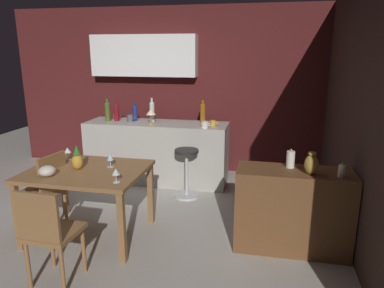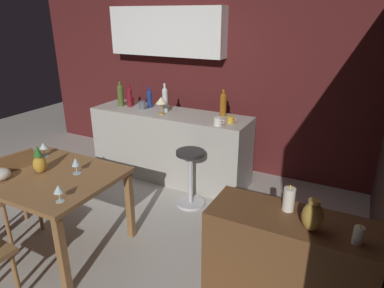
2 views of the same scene
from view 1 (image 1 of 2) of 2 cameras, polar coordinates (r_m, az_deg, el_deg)
name	(u,v)px [view 1 (image 1 of 2)]	position (r m, az deg, el deg)	size (l,w,h in m)	color
ground_plane	(118,220)	(4.38, -11.67, -11.77)	(9.00, 9.00, 0.00)	#B7B2A8
wall_kitchen_back	(161,83)	(5.93, -4.88, 9.62)	(5.20, 0.33, 2.60)	#4C1919
wall_side_right	(358,114)	(4.03, 24.86, 4.33)	(0.10, 4.40, 2.60)	#33231E
dining_table	(87,177)	(3.89, -16.36, -5.13)	(1.19, 0.94, 0.74)	olive
kitchen_counter	(157,152)	(5.40, -5.59, -1.28)	(2.10, 0.60, 0.90)	#B2ADA3
sideboard_cabinet	(292,210)	(3.71, 15.67, -10.09)	(1.10, 0.44, 0.82)	brown
chair_near_window	(46,189)	(4.12, -22.25, -6.71)	(0.46, 0.46, 0.90)	olive
chair_by_doorway	(49,232)	(3.24, -21.81, -12.85)	(0.42, 0.42, 0.88)	olive
bar_stool	(187,172)	(4.81, -0.86, -4.46)	(0.34, 0.34, 0.66)	#262323
wine_glass_left	(110,157)	(3.84, -12.89, -2.07)	(0.08, 0.08, 0.15)	silver
wine_glass_right	(67,151)	(4.24, -19.21, -1.01)	(0.08, 0.08, 0.14)	silver
wine_glass_center	(116,172)	(3.38, -12.02, -4.41)	(0.08, 0.08, 0.14)	silver
pineapple_centerpiece	(77,159)	(3.87, -17.80, -2.26)	(0.11, 0.11, 0.26)	gold
fruit_bowl	(47,171)	(3.77, -22.06, -4.01)	(0.16, 0.16, 0.10)	beige
wine_bottle_amber	(203,112)	(5.28, 1.73, 5.16)	(0.08, 0.08, 0.33)	#8C5114
wine_bottle_olive	(107,110)	(5.53, -13.30, 5.23)	(0.08, 0.08, 0.33)	#475623
wine_bottle_cobalt	(135,112)	(5.49, -9.06, 5.02)	(0.07, 0.07, 0.28)	navy
wine_bottle_ruby	(116,111)	(5.50, -11.95, 5.10)	(0.07, 0.07, 0.31)	maroon
wine_bottle_clear	(152,111)	(5.29, -6.38, 5.24)	(0.07, 0.07, 0.36)	silver
cup_red	(116,117)	(5.64, -12.02, 4.29)	(0.12, 0.08, 0.09)	red
cup_white	(205,125)	(4.91, 2.04, 3.11)	(0.13, 0.09, 0.09)	white
cup_mustard	(213,123)	(5.04, 3.38, 3.33)	(0.11, 0.08, 0.08)	gold
cup_slate	(130,118)	(5.41, -9.81, 4.05)	(0.12, 0.09, 0.10)	#515660
counter_lamp	(151,113)	(5.16, -6.55, 4.96)	(0.14, 0.14, 0.22)	#A58447
pillar_candle_tall	(342,171)	(3.51, 22.71, -3.99)	(0.06, 0.06, 0.14)	white
pillar_candle_short	(291,159)	(3.61, 15.41, -2.38)	(0.08, 0.08, 0.19)	white
vase_brass	(312,164)	(3.47, 18.49, -3.06)	(0.13, 0.13, 0.21)	#B78C38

